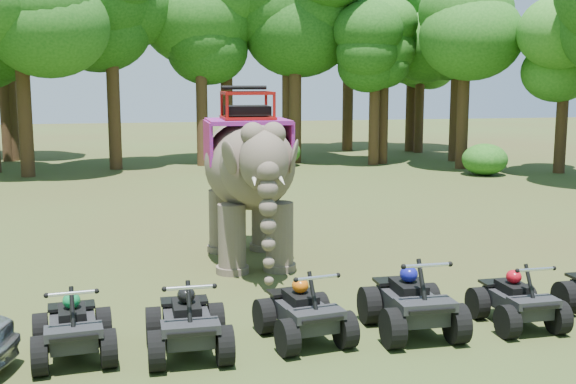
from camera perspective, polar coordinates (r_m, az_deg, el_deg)
name	(u,v)px	position (r m, az deg, el deg)	size (l,w,h in m)	color
ground	(301,301)	(13.81, 1.01, -8.59)	(110.00, 110.00, 0.00)	#47381E
elephant	(249,175)	(16.37, -3.14, 1.32)	(2.08, 4.72, 3.97)	brown
atv_0	(73,320)	(11.43, -16.66, -9.63)	(1.18, 1.62, 1.20)	black
atv_1	(187,315)	(11.21, -7.96, -9.57)	(1.23, 1.68, 1.25)	black
atv_2	(304,304)	(11.67, 1.24, -8.80)	(1.20, 1.65, 1.22)	black
atv_3	(412,293)	(12.14, 9.76, -7.91)	(1.32, 1.82, 1.35)	black
atv_4	(517,293)	(12.92, 17.67, -7.60)	(1.14, 1.56, 1.16)	black
tree_0	(201,82)	(34.43, -6.86, 8.65)	(5.54, 5.54, 7.92)	#195114
tree_1	(288,67)	(35.88, -0.01, 9.85)	(6.53, 6.53, 9.33)	#195114
tree_2	(374,95)	(34.71, 6.85, 7.64)	(4.68, 4.68, 6.69)	#195114
tree_3	(464,84)	(34.00, 13.73, 8.27)	(5.39, 5.39, 7.70)	#195114
tree_4	(563,97)	(33.71, 20.91, 7.03)	(4.65, 4.65, 6.64)	#195114
tree_28	(22,65)	(32.25, -20.27, 9.43)	(6.56, 6.56, 9.37)	#195114
tree_29	(112,67)	(33.79, -13.71, 9.55)	(6.45, 6.45, 9.21)	#195114
tree_30	(4,78)	(38.68, -21.55, 8.37)	(5.77, 5.77, 8.24)	#195114
tree_32	(456,80)	(37.05, 13.16, 8.61)	(5.63, 5.63, 8.05)	#195114
tree_33	(295,63)	(35.30, 0.58, 10.18)	(6.80, 6.80, 9.72)	#195114
tree_34	(226,61)	(36.23, -4.90, 10.27)	(6.93, 6.93, 9.90)	#195114
tree_36	(412,63)	(41.52, 9.79, 10.00)	(6.91, 6.91, 9.87)	#195114
tree_37	(348,62)	(41.36, 4.79, 10.18)	(6.99, 6.99, 9.98)	#195114
tree_38	(383,89)	(35.34, 7.55, 8.08)	(5.05, 5.05, 7.22)	#195114
tree_40	(420,88)	(40.84, 10.38, 8.06)	(4.97, 4.97, 7.10)	#195114
tree_41	(9,77)	(38.74, -21.15, 8.50)	(5.87, 5.87, 8.39)	#195114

